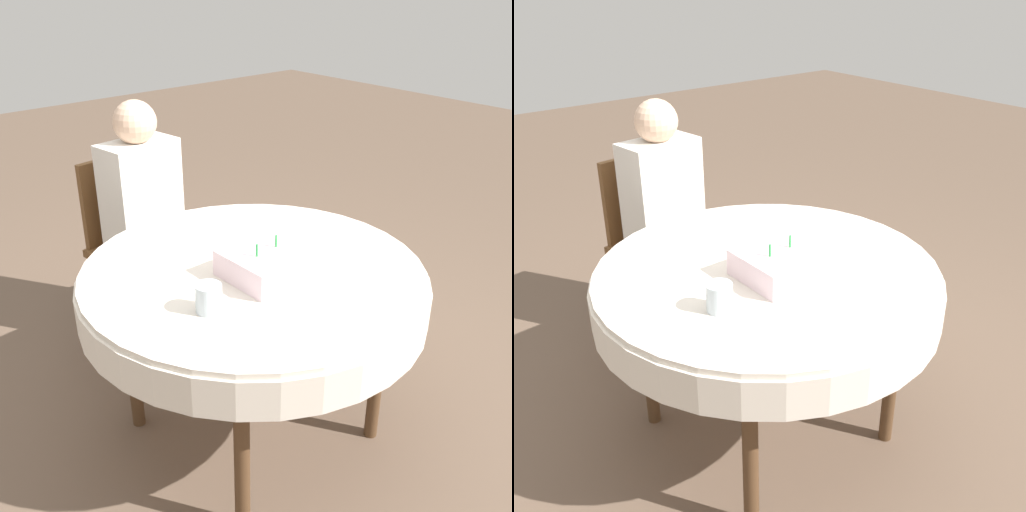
% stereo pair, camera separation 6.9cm
% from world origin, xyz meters
% --- Properties ---
extents(ground_plane, '(12.00, 12.00, 0.00)m').
position_xyz_m(ground_plane, '(0.00, 0.00, 0.00)').
color(ground_plane, brown).
extents(dining_table, '(1.20, 1.20, 0.72)m').
position_xyz_m(dining_table, '(0.00, 0.00, 0.64)').
color(dining_table, silver).
rests_on(dining_table, ground_plane).
extents(chair, '(0.47, 0.47, 0.86)m').
position_xyz_m(chair, '(0.07, 0.92, 0.48)').
color(chair, brown).
rests_on(chair, ground_plane).
extents(person, '(0.35, 0.31, 1.14)m').
position_xyz_m(person, '(0.08, 0.83, 0.68)').
color(person, '#DBB293').
rests_on(person, ground_plane).
extents(birthday_cake, '(0.25, 0.25, 0.13)m').
position_xyz_m(birthday_cake, '(-0.01, -0.07, 0.76)').
color(birthday_cake, silver).
rests_on(birthday_cake, dining_table).
extents(drinking_glass, '(0.08, 0.08, 0.09)m').
position_xyz_m(drinking_glass, '(-0.28, -0.13, 0.76)').
color(drinking_glass, silver).
rests_on(drinking_glass, dining_table).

